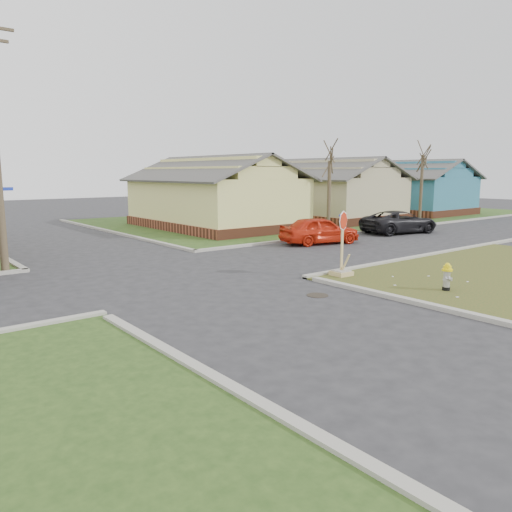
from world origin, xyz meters
TOP-DOWN VIEW (x-y plane):
  - ground at (0.00, 0.00)m, footprint 120.00×120.00m
  - verge_far_right at (22.00, 18.00)m, footprint 37.00×19.00m
  - curbs at (0.00, 5.00)m, footprint 80.00×40.00m
  - manhole at (2.20, -0.50)m, footprint 0.64×0.64m
  - side_house_yellow at (10.00, 16.50)m, footprint 7.60×11.60m
  - side_house_tan at (20.00, 16.50)m, footprint 7.60×11.60m
  - side_house_teal at (30.00, 16.50)m, footprint 7.60×11.60m
  - tree_mid_right at (14.00, 10.20)m, footprint 0.22×0.22m
  - tree_far_right at (24.00, 10.50)m, footprint 0.22×0.22m
  - fire_hydrant at (5.57, -2.62)m, footprint 0.32×0.32m
  - stop_sign at (4.76, 0.86)m, footprint 0.64×0.62m
  - red_sedan at (10.00, 7.03)m, footprint 4.36×2.59m
  - dark_pickup at (16.99, 7.26)m, footprint 5.10×3.05m

SIDE VIEW (x-z plane):
  - ground at x=0.00m, z-range 0.00..0.00m
  - curbs at x=0.00m, z-range -0.06..0.06m
  - manhole at x=2.20m, z-range 0.00..0.01m
  - verge_far_right at x=22.00m, z-range 0.00..0.05m
  - fire_hydrant at x=5.57m, z-range 0.09..0.94m
  - stop_sign at x=4.76m, z-range -0.59..1.66m
  - dark_pickup at x=16.99m, z-range 0.00..1.33m
  - red_sedan at x=10.00m, z-range 0.00..1.39m
  - tree_mid_right at x=14.00m, z-range 0.05..4.25m
  - side_house_yellow at x=10.00m, z-range -0.16..4.54m
  - side_house_tan at x=20.00m, z-range -0.16..4.54m
  - side_house_teal at x=30.00m, z-range -0.16..4.54m
  - tree_far_right at x=24.00m, z-range 0.05..4.81m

